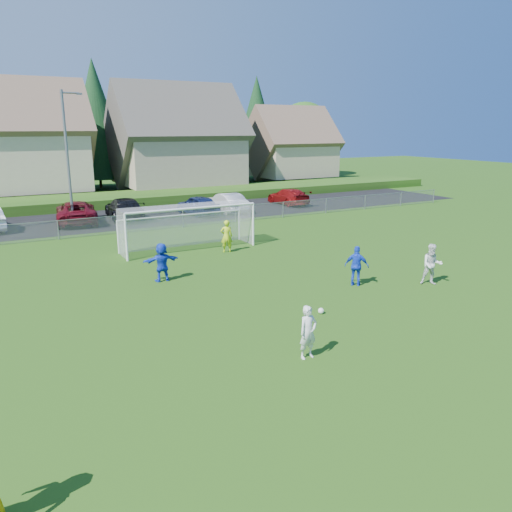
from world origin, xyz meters
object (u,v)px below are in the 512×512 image
at_px(car_e, 198,205).
at_px(car_g, 288,196).
at_px(car_d, 124,208).
at_px(player_white_a, 308,332).
at_px(soccer_ball, 321,311).
at_px(player_blue_b, 162,262).
at_px(car_f, 227,202).
at_px(player_white_b, 432,264).
at_px(car_c, 76,212).
at_px(goalkeeper, 227,236).
at_px(player_blue_a, 357,266).
at_px(soccer_goal, 186,220).

height_order(car_e, car_g, car_e).
bearing_deg(car_g, car_d, 1.35).
xyz_separation_m(player_white_a, car_e, (6.71, 24.83, -0.05)).
bearing_deg(soccer_ball, player_blue_b, 119.67).
distance_m(soccer_ball, car_f, 23.25).
bearing_deg(player_white_a, player_white_b, 17.35).
distance_m(car_e, car_f, 2.55).
height_order(player_white_b, car_f, player_white_b).
bearing_deg(player_blue_b, car_d, -97.50).
relative_size(soccer_ball, car_c, 0.04).
distance_m(player_blue_b, goalkeeper, 5.89).
distance_m(player_blue_a, car_d, 21.36).
xyz_separation_m(player_blue_a, car_e, (0.91, 20.04, -0.11)).
relative_size(soccer_ball, player_white_a, 0.14).
distance_m(player_white_b, car_c, 24.88).
height_order(player_white_b, player_blue_b, player_white_b).
bearing_deg(soccer_goal, player_blue_a, -68.05).
bearing_deg(soccer_ball, car_c, 101.65).
bearing_deg(goalkeeper, car_f, -97.09).
xyz_separation_m(player_blue_a, car_f, (3.46, 20.18, -0.10)).
xyz_separation_m(car_d, car_e, (5.55, -0.81, -0.04)).
bearing_deg(player_blue_b, player_blue_a, 148.23).
xyz_separation_m(car_c, soccer_goal, (4.09, -11.06, 0.83)).
bearing_deg(goalkeeper, soccer_ball, 102.85).
bearing_deg(car_c, goalkeeper, 121.66).
xyz_separation_m(car_c, car_d, (3.41, -0.02, 0.00)).
xyz_separation_m(soccer_ball, goalkeeper, (0.99, 10.10, 0.78)).
relative_size(player_white_b, goalkeeper, 1.01).
relative_size(player_white_b, car_d, 0.33).
relative_size(player_white_b, car_e, 0.40).
bearing_deg(car_e, car_c, -13.28).
relative_size(soccer_ball, goalkeeper, 0.12).
xyz_separation_m(player_white_b, car_c, (-10.99, 22.32, -0.10)).
distance_m(player_blue_b, car_f, 18.82).
relative_size(car_f, soccer_goal, 0.63).
bearing_deg(car_d, soccer_goal, 97.47).
bearing_deg(car_c, car_g, -171.41).
relative_size(player_blue_a, car_f, 0.37).
height_order(player_blue_a, car_c, player_blue_a).
distance_m(player_blue_a, car_e, 20.07).
xyz_separation_m(car_e, car_f, (2.55, 0.14, 0.01)).
xyz_separation_m(player_blue_a, goalkeeper, (-2.33, 8.06, 0.02)).
xyz_separation_m(car_d, car_g, (14.56, 0.32, -0.09)).
height_order(car_g, soccer_goal, soccer_goal).
xyz_separation_m(player_blue_a, car_g, (9.92, 21.18, -0.17)).
distance_m(player_white_b, car_f, 21.64).
relative_size(player_blue_a, car_g, 0.36).
xyz_separation_m(soccer_ball, car_g, (13.25, 23.22, 0.59)).
xyz_separation_m(player_white_a, car_f, (9.26, 24.97, -0.04)).
xyz_separation_m(player_blue_b, car_d, (2.49, 16.23, -0.07)).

